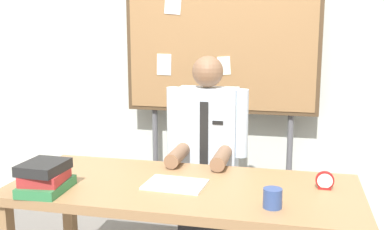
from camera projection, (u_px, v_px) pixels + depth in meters
back_wall at (225, 58)px, 3.65m from camera, size 6.40×0.08×2.70m
desk at (184, 199)px, 2.49m from camera, size 1.88×0.80×0.75m
person at (207, 167)px, 3.10m from camera, size 0.55×0.56×1.41m
bulletin_board at (221, 41)px, 3.43m from camera, size 1.48×0.09×2.08m
book_stack at (45, 177)px, 2.36m from camera, size 0.23×0.30×0.16m
open_notebook at (175, 184)px, 2.46m from camera, size 0.33×0.25×0.01m
desk_clock at (325, 181)px, 2.40m from camera, size 0.10×0.04×0.10m
coffee_mug at (273, 198)px, 2.15m from camera, size 0.09×0.09×0.09m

